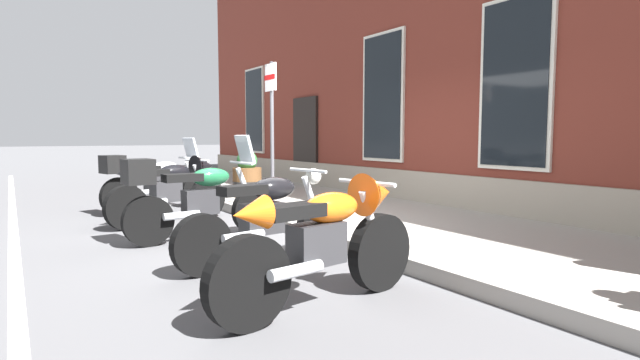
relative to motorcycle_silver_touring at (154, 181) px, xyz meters
The scene contains 11 objects.
ground_plane 3.02m from the motorcycle_silver_touring, 20.60° to the left, with size 140.00×140.00×0.00m, color #4C4C4F.
sidewalk 3.83m from the motorcycle_silver_touring, 43.00° to the left, with size 26.94×3.10×0.16m, color gray.
lane_stripe 3.56m from the motorcycle_silver_touring, 37.74° to the right, with size 26.94×0.12×0.01m, color silver.
brick_pub_facade 8.68m from the motorcycle_silver_touring, 69.79° to the left, with size 20.94×6.94×7.57m.
motorcycle_silver_touring is the anchor object (origin of this frame).
motorcycle_black_sport 1.33m from the motorcycle_silver_touring, ahead, with size 0.78×1.98×1.03m.
motorcycle_green_touring 2.75m from the motorcycle_silver_touring, ahead, with size 0.62×2.07×1.35m.
motorcycle_black_naked 4.28m from the motorcycle_silver_touring, ahead, with size 0.63×2.08×0.98m.
motorcycle_orange_sport 5.72m from the motorcycle_silver_touring, ahead, with size 0.64×2.01×1.03m.
parking_sign 2.50m from the motorcycle_silver_touring, 42.71° to the left, with size 0.36×0.07×2.38m.
barrel_planter 1.77m from the motorcycle_silver_touring, 89.66° to the left, with size 0.59×0.59×0.91m.
Camera 1 is at (6.09, -3.19, 1.33)m, focal length 27.56 mm.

